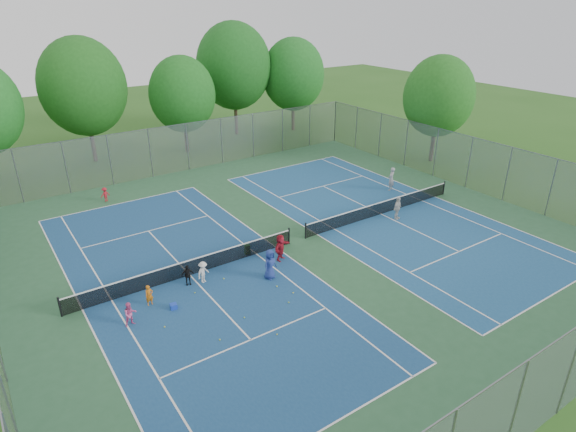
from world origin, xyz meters
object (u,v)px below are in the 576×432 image
(net_left, at_px, (189,268))
(instructor, at_px, (391,179))
(ball_crate, at_px, (174,306))
(ball_hopper, at_px, (247,249))
(net_right, at_px, (382,208))

(net_left, height_order, instructor, instructor)
(ball_crate, distance_m, instructor, 20.30)
(ball_hopper, bearing_deg, net_right, -1.87)
(net_left, xyz_separation_m, ball_hopper, (3.71, 0.34, -0.16))
(net_right, distance_m, ball_crate, 16.03)
(net_right, bearing_deg, ball_hopper, 178.13)
(ball_crate, height_order, instructor, instructor)
(net_right, height_order, ball_crate, net_right)
(net_left, distance_m, ball_crate, 3.01)
(net_right, relative_size, ball_crate, 41.75)
(ball_crate, relative_size, instructor, 0.17)
(instructor, bearing_deg, net_left, -11.41)
(net_right, bearing_deg, instructor, 37.33)
(net_right, bearing_deg, ball_crate, -171.60)
(net_right, distance_m, ball_hopper, 10.30)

